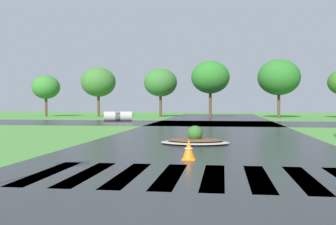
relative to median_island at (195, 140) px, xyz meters
name	(u,v)px	position (x,y,z in m)	size (l,w,h in m)	color
asphalt_roadway	(205,145)	(0.39, -0.48, -0.14)	(9.12, 80.00, 0.01)	#232628
asphalt_cross_road	(214,123)	(0.39, 14.90, -0.14)	(90.00, 8.21, 0.01)	#232628
crosswalk_stripes	(192,176)	(0.39, -6.60, -0.14)	(6.75, 3.10, 0.01)	white
median_island	(195,140)	(0.00, 0.00, 0.00)	(2.54, 1.84, 0.68)	#9E9B93
drainage_pipe_stack	(118,116)	(-7.49, 17.25, 0.25)	(2.38, 1.34, 0.80)	#9E9B93
traffic_cone	(189,150)	(0.12, -4.17, 0.12)	(0.36, 0.36, 0.55)	orange
background_treeline	(192,81)	(-2.15, 26.47, 3.62)	(33.54, 5.93, 5.80)	#4C3823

